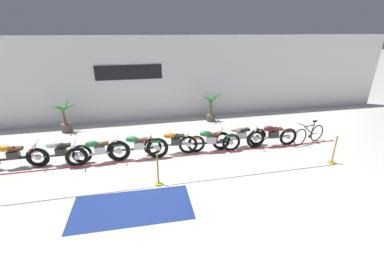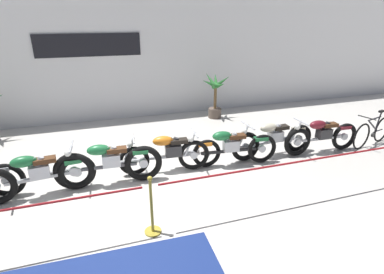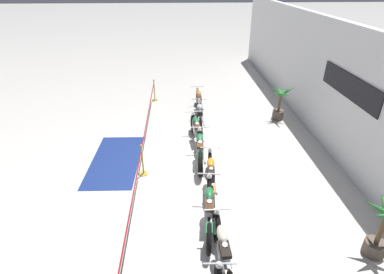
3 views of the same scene
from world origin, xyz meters
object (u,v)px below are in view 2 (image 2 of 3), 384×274
object	(u,v)px
motorcycle_orange_4	(171,152)
stanchion_mid_left	(152,214)
motorcycle_green_3	(109,164)
motorcycle_cream_6	(273,139)
motorcycle_maroon_7	(322,136)
motorcycle_green_2	(37,175)
bicycle	(372,132)
stanchion_far_left	(51,210)
potted_palm_right_of_row	(215,96)
motorcycle_green_5	(228,148)

from	to	relation	value
motorcycle_orange_4	stanchion_mid_left	distance (m)	2.17
motorcycle_green_3	motorcycle_orange_4	distance (m)	1.39
motorcycle_cream_6	motorcycle_maroon_7	size ratio (longest dim) A/B	1.07
motorcycle_green_2	bicycle	distance (m)	8.39
motorcycle_cream_6	bicycle	xyz separation A→B (m)	(2.99, -0.24, -0.08)
motorcycle_green_3	motorcycle_maroon_7	distance (m)	5.35
motorcycle_maroon_7	stanchion_far_left	size ratio (longest dim) A/B	0.17
motorcycle_orange_4	motorcycle_maroon_7	size ratio (longest dim) A/B	1.09
motorcycle_green_2	stanchion_far_left	distance (m)	1.86
potted_palm_right_of_row	motorcycle_maroon_7	bearing A→B (deg)	-67.43
motorcycle_cream_6	motorcycle_green_5	bearing A→B (deg)	-173.37
motorcycle_green_2	stanchion_mid_left	world-z (taller)	stanchion_mid_left
bicycle	stanchion_mid_left	distance (m)	6.70
motorcycle_green_2	bicycle	size ratio (longest dim) A/B	1.29
motorcycle_maroon_7	potted_palm_right_of_row	xyz separation A→B (m)	(-1.51, 3.63, 0.30)
stanchion_mid_left	motorcycle_green_5	bearing A→B (deg)	39.81
motorcycle_green_3	stanchion_far_left	world-z (taller)	stanchion_far_left
motorcycle_orange_4	stanchion_far_left	world-z (taller)	stanchion_far_left
motorcycle_green_5	motorcycle_cream_6	xyz separation A→B (m)	(1.30, 0.15, -0.00)
motorcycle_green_2	stanchion_mid_left	xyz separation A→B (m)	(1.92, -1.77, -0.11)
motorcycle_green_2	motorcycle_maroon_7	bearing A→B (deg)	-0.03
motorcycle_green_2	motorcycle_cream_6	distance (m)	5.40
motorcycle_orange_4	bicycle	size ratio (longest dim) A/B	1.39
motorcycle_green_2	motorcycle_green_3	world-z (taller)	motorcycle_green_3
stanchion_mid_left	motorcycle_green_2	bearing A→B (deg)	137.23
bicycle	motorcycle_green_3	bearing A→B (deg)	179.46
motorcycle_orange_4	bicycle	bearing A→B (deg)	-2.74
bicycle	stanchion_mid_left	xyz separation A→B (m)	(-6.47, -1.73, -0.03)
motorcycle_green_3	motorcycle_green_5	size ratio (longest dim) A/B	0.92
motorcycle_cream_6	motorcycle_maroon_7	world-z (taller)	motorcycle_cream_6
motorcycle_maroon_7	stanchion_mid_left	size ratio (longest dim) A/B	2.06
motorcycle_green_3	motorcycle_cream_6	size ratio (longest dim) A/B	0.95
potted_palm_right_of_row	stanchion_mid_left	bearing A→B (deg)	-121.35
motorcycle_cream_6	bicycle	distance (m)	3.00
motorcycle_green_3	motorcycle_maroon_7	bearing A→B (deg)	-0.29
bicycle	potted_palm_right_of_row	size ratio (longest dim) A/B	1.08
motorcycle_green_3	stanchion_far_left	bearing A→B (deg)	-116.33
bicycle	potted_palm_right_of_row	world-z (taller)	potted_palm_right_of_row
motorcycle_green_3	stanchion_mid_left	size ratio (longest dim) A/B	2.10
stanchion_far_left	potted_palm_right_of_row	bearing A→B (deg)	48.79
potted_palm_right_of_row	motorcycle_green_3	bearing A→B (deg)	-136.82
motorcycle_green_2	motorcycle_green_5	world-z (taller)	motorcycle_green_2
motorcycle_maroon_7	potted_palm_right_of_row	bearing A→B (deg)	112.57
bicycle	potted_palm_right_of_row	bearing A→B (deg)	130.93
motorcycle_cream_6	motorcycle_maroon_7	xyz separation A→B (m)	(1.32, -0.20, 0.00)
motorcycle_green_2	potted_palm_right_of_row	distance (m)	6.35
motorcycle_green_5	stanchion_far_left	size ratio (longest dim) A/B	0.20
motorcycle_orange_4	bicycle	world-z (taller)	bicycle
potted_palm_right_of_row	stanchion_far_left	distance (m)	7.18
motorcycle_orange_4	stanchion_mid_left	bearing A→B (deg)	-112.40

